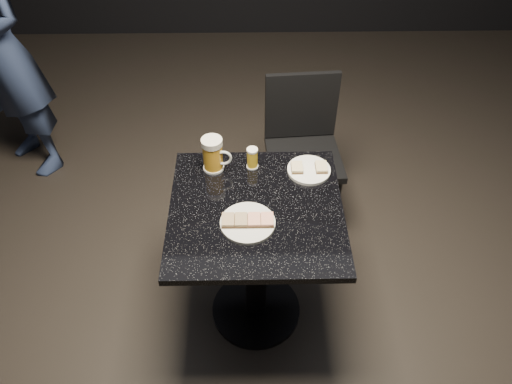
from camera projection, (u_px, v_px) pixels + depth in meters
floor at (256, 310)px, 2.53m from camera, size 6.00×6.00×0.00m
plate_large at (248, 223)px, 1.93m from camera, size 0.22×0.22×0.01m
plate_small at (309, 170)px, 2.15m from camera, size 0.19×0.19×0.01m
table at (256, 246)px, 2.17m from camera, size 0.70×0.70×0.75m
beer_mug at (213, 154)px, 2.12m from camera, size 0.13×0.09×0.16m
beer_tumbler at (252, 158)px, 2.15m from camera, size 0.05×0.05×0.10m
chair at (303, 144)px, 2.69m from camera, size 0.42×0.42×0.86m
canapes_on_plate_large at (248, 220)px, 1.92m from camera, size 0.20×0.07×0.02m
canapes_on_plate_small at (309, 167)px, 2.14m from camera, size 0.15×0.07×0.02m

